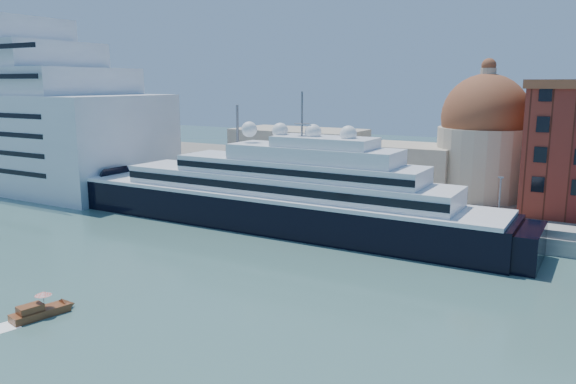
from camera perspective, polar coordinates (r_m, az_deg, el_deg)
The scene contains 9 objects.
ground at distance 76.70m, azimuth -6.91°, elevation -7.83°, with size 400.00×400.00×0.00m, color #345B59.
quay at distance 104.44m, azimuth 4.33°, elevation -1.97°, with size 180.00×10.00×2.50m, color gray.
land at distance 141.87m, azimuth 11.55°, elevation 1.20°, with size 260.00×72.00×2.00m, color slate.
quay_fence at distance 100.10m, azimuth 3.22°, elevation -1.44°, with size 180.00×0.10×1.20m, color slate.
superyacht at distance 98.55m, azimuth -3.06°, elevation -0.68°, with size 91.24×12.65×27.27m.
service_barge at distance 129.78m, azimuth -21.26°, elevation -0.33°, with size 13.04×6.70×2.80m.
water_taxi at distance 66.95m, azimuth -24.01°, elevation -10.99°, with size 3.24×6.26×2.83m.
church at distance 122.24m, azimuth 11.97°, elevation 4.32°, with size 66.00×18.00×25.50m.
lamp_posts at distance 107.42m, azimuth -2.12°, elevation 3.08°, with size 120.80×2.40×18.00m.
Camera 1 is at (43.97, -57.79, 24.70)m, focal length 35.00 mm.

